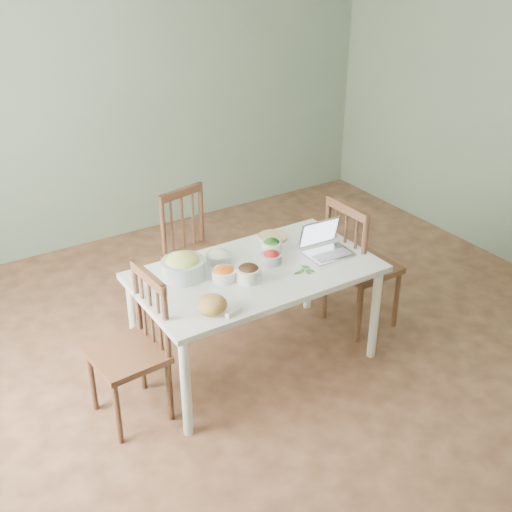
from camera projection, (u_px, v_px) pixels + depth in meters
floor at (286, 362)px, 4.53m from camera, size 5.00×5.00×0.00m
wall_back at (127, 91)px, 5.75m from camera, size 5.00×0.00×2.70m
dining_table at (256, 317)px, 4.36m from camera, size 1.55×0.87×0.73m
chair_far at (199, 255)px, 4.89m from camera, size 0.50×0.48×0.96m
chair_left at (127, 352)px, 3.84m from camera, size 0.43×0.44×0.95m
chair_right at (363, 263)px, 4.73m from camera, size 0.44×0.46×1.01m
bread_boule at (212, 304)px, 3.72m from camera, size 0.18×0.18×0.11m
butter_stick at (234, 312)px, 3.72m from camera, size 0.11×0.06×0.03m
bowl_squash at (183, 266)px, 4.08m from camera, size 0.35×0.35×0.16m
bowl_carrot at (224, 273)px, 4.06m from camera, size 0.18×0.18×0.09m
bowl_onion at (218, 257)px, 4.25m from camera, size 0.21×0.21×0.09m
bowl_mushroom at (248, 273)px, 4.05m from camera, size 0.17×0.17×0.11m
bowl_redpep at (271, 257)px, 4.25m from camera, size 0.14×0.14×0.08m
bowl_broccoli at (272, 245)px, 4.41m from camera, size 0.15×0.15×0.08m
flatbread at (273, 237)px, 4.59m from camera, size 0.21×0.21×0.02m
basil_bunch at (303, 270)px, 4.17m from camera, size 0.17×0.17×0.02m
laptop at (330, 241)px, 4.32m from camera, size 0.31×0.27×0.21m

